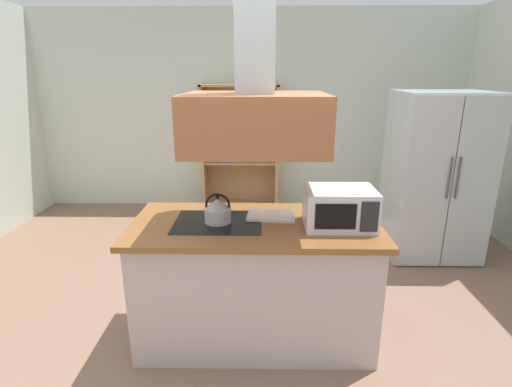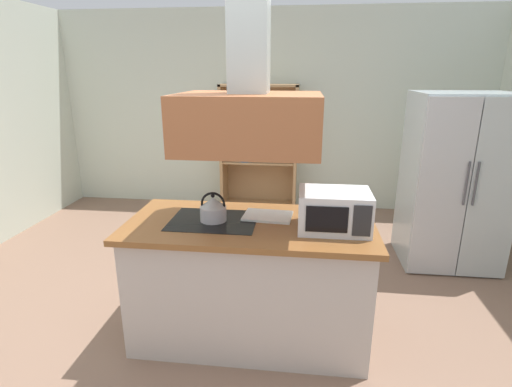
{
  "view_description": "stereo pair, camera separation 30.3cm",
  "coord_description": "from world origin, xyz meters",
  "px_view_note": "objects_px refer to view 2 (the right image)",
  "views": [
    {
      "loc": [
        0.17,
        -2.63,
        1.9
      ],
      "look_at": [
        0.12,
        0.26,
        1.0
      ],
      "focal_mm": 27.76,
      "sensor_mm": 36.0,
      "label": 1
    },
    {
      "loc": [
        0.47,
        -2.61,
        1.9
      ],
      "look_at": [
        0.12,
        0.26,
        1.0
      ],
      "focal_mm": 27.76,
      "sensor_mm": 36.0,
      "label": 2
    }
  ],
  "objects_px": {
    "cutting_board": "(268,216)",
    "microwave": "(334,210)",
    "dish_cabinet": "(259,156)",
    "kettle": "(213,209)",
    "refrigerator": "(454,181)"
  },
  "relations": [
    {
      "from": "cutting_board",
      "to": "microwave",
      "type": "relative_size",
      "value": 0.74
    },
    {
      "from": "dish_cabinet",
      "to": "cutting_board",
      "type": "relative_size",
      "value": 5.09
    },
    {
      "from": "cutting_board",
      "to": "microwave",
      "type": "bearing_deg",
      "value": -20.46
    },
    {
      "from": "kettle",
      "to": "microwave",
      "type": "relative_size",
      "value": 0.45
    },
    {
      "from": "dish_cabinet",
      "to": "microwave",
      "type": "distance_m",
      "value": 3.05
    },
    {
      "from": "refrigerator",
      "to": "kettle",
      "type": "relative_size",
      "value": 8.32
    },
    {
      "from": "refrigerator",
      "to": "cutting_board",
      "type": "xyz_separation_m",
      "value": [
        -1.73,
        -1.33,
        0.05
      ]
    },
    {
      "from": "dish_cabinet",
      "to": "microwave",
      "type": "relative_size",
      "value": 3.76
    },
    {
      "from": "refrigerator",
      "to": "cutting_board",
      "type": "bearing_deg",
      "value": -142.42
    },
    {
      "from": "kettle",
      "to": "microwave",
      "type": "bearing_deg",
      "value": -3.76
    },
    {
      "from": "dish_cabinet",
      "to": "kettle",
      "type": "distance_m",
      "value": 2.88
    },
    {
      "from": "dish_cabinet",
      "to": "microwave",
      "type": "bearing_deg",
      "value": -74.28
    },
    {
      "from": "kettle",
      "to": "cutting_board",
      "type": "distance_m",
      "value": 0.39
    },
    {
      "from": "refrigerator",
      "to": "kettle",
      "type": "bearing_deg",
      "value": -145.46
    },
    {
      "from": "refrigerator",
      "to": "microwave",
      "type": "bearing_deg",
      "value": -130.49
    }
  ]
}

